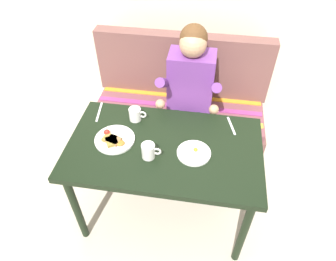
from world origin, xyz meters
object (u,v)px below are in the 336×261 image
table (164,155)px  plate_eggs (194,153)px  plate_breakfast (114,140)px  coffee_mug (149,151)px  coffee_mug_second (135,114)px  person (190,90)px  couch (179,115)px  knife (99,112)px  fork (231,126)px

table → plate_eggs: 0.21m
plate_breakfast → plate_eggs: plate_breakfast is taller
plate_eggs → table: bearing=169.4°
coffee_mug → coffee_mug_second: size_ratio=1.00×
person → plate_breakfast: 0.73m
coffee_mug_second → plate_eggs: bearing=-30.9°
plate_eggs → plate_breakfast: bearing=177.0°
couch → knife: size_ratio=7.20×
couch → plate_breakfast: bearing=-112.2°
fork → knife: 0.90m
knife → coffee_mug: bearing=-46.8°
coffee_mug → knife: 0.55m
couch → fork: bearing=-51.8°
fork → knife: same height
knife → fork: bearing=-7.6°
couch → coffee_mug_second: couch is taller
plate_breakfast → coffee_mug: size_ratio=2.12×
coffee_mug → coffee_mug_second: coffee_mug is taller
plate_eggs → knife: size_ratio=1.02×
fork → coffee_mug_second: bearing=166.3°
plate_breakfast → fork: 0.77m
couch → knife: bearing=-133.8°
table → coffee_mug: 0.18m
plate_breakfast → table: bearing=1.6°
table → plate_breakfast: size_ratio=4.79×
person → plate_breakfast: person is taller
couch → fork: size_ratio=8.47×
plate_eggs → coffee_mug: bearing=-166.6°
fork → couch: bearing=111.5°
coffee_mug_second → fork: size_ratio=0.69×
coffee_mug → knife: coffee_mug is taller
table → person: bearing=80.9°
table → knife: 0.56m
couch → plate_breakfast: couch is taller
table → fork: bearing=31.3°
table → plate_eggs: size_ratio=5.87×
couch → person: size_ratio=1.19×
coffee_mug → table: bearing=52.3°
couch → coffee_mug: size_ratio=12.20×
coffee_mug → knife: (-0.42, 0.34, -0.05)m
coffee_mug → plate_breakfast: bearing=159.8°
couch → plate_eggs: (0.19, -0.80, 0.41)m
table → plate_breakfast: bearing=-178.4°
plate_eggs → coffee_mug_second: (-0.42, 0.25, 0.04)m
person → knife: size_ratio=6.06×
plate_breakfast → plate_eggs: (0.50, -0.03, -0.00)m
table → coffee_mug_second: size_ratio=10.17×
plate_breakfast → knife: 0.31m
coffee_mug → knife: bearing=140.9°
couch → knife: couch is taller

